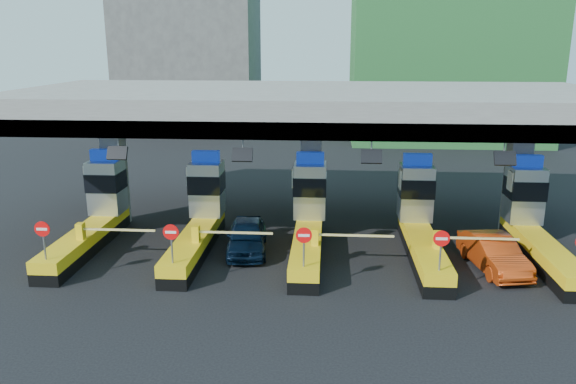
{
  "coord_description": "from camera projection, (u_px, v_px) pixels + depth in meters",
  "views": [
    {
      "loc": [
        0.83,
        -24.2,
        9.07
      ],
      "look_at": [
        -0.93,
        0.0,
        2.67
      ],
      "focal_mm": 35.0,
      "sensor_mm": 36.0,
      "label": 1
    }
  ],
  "objects": [
    {
      "name": "toll_lane_center",
      "position": [
        309.0,
        218.0,
        25.63
      ],
      "size": [
        4.43,
        8.0,
        4.16
      ],
      "color": "black",
      "rests_on": "ground"
    },
    {
      "name": "van",
      "position": [
        247.0,
        236.0,
        25.18
      ],
      "size": [
        2.16,
        4.43,
        1.46
      ],
      "primitive_type": "imported",
      "rotation": [
        0.0,
        0.0,
        0.1
      ],
      "color": "black",
      "rests_on": "ground"
    },
    {
      "name": "toll_lane_far_left",
      "position": [
        96.0,
        213.0,
        26.33
      ],
      "size": [
        4.43,
        8.0,
        4.16
      ],
      "color": "black",
      "rests_on": "ground"
    },
    {
      "name": "toll_lane_far_right",
      "position": [
        533.0,
        223.0,
        24.92
      ],
      "size": [
        4.43,
        8.0,
        4.16
      ],
      "color": "black",
      "rests_on": "ground"
    },
    {
      "name": "toll_canopy",
      "position": [
        312.0,
        107.0,
        26.92
      ],
      "size": [
        28.0,
        12.09,
        7.0
      ],
      "color": "slate",
      "rests_on": "ground"
    },
    {
      "name": "red_car",
      "position": [
        494.0,
        253.0,
        23.17
      ],
      "size": [
        2.21,
        4.52,
        1.43
      ],
      "primitive_type": "imported",
      "rotation": [
        0.0,
        0.0,
        0.17
      ],
      "color": "#AB340D",
      "rests_on": "ground"
    },
    {
      "name": "toll_lane_right",
      "position": [
        419.0,
        220.0,
        25.28
      ],
      "size": [
        4.43,
        8.0,
        4.16
      ],
      "color": "black",
      "rests_on": "ground"
    },
    {
      "name": "ground",
      "position": [
        308.0,
        249.0,
        25.71
      ],
      "size": [
        120.0,
        120.0,
        0.0
      ],
      "primitive_type": "plane",
      "color": "black",
      "rests_on": "ground"
    },
    {
      "name": "bg_building_concrete",
      "position": [
        189.0,
        45.0,
        59.12
      ],
      "size": [
        14.0,
        10.0,
        18.0
      ],
      "primitive_type": "cube",
      "color": "#4C4C49",
      "rests_on": "ground"
    },
    {
      "name": "toll_lane_left",
      "position": [
        201.0,
        215.0,
        25.98
      ],
      "size": [
        4.43,
        8.0,
        4.16
      ],
      "color": "black",
      "rests_on": "ground"
    }
  ]
}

